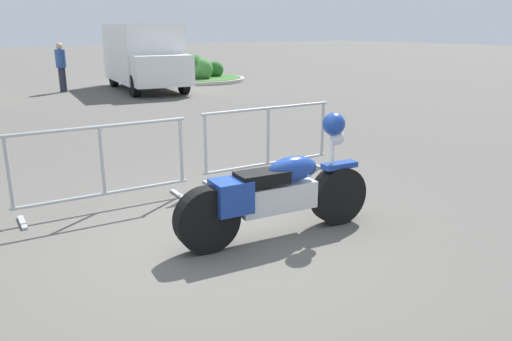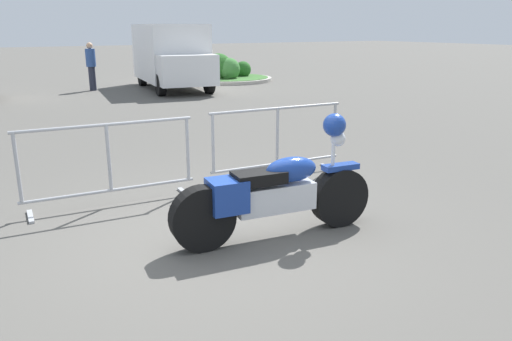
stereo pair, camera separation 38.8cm
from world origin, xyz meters
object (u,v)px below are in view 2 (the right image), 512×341
at_px(crowd_barrier_far, 277,141).
at_px(motorcycle, 275,193).
at_px(pedestrian, 91,65).
at_px(crowd_barrier_near, 109,164).
at_px(delivery_van, 171,55).

bearing_deg(crowd_barrier_far, motorcycle, -123.60).
xyz_separation_m(crowd_barrier_far, pedestrian, (0.16, 12.48, 0.37)).
height_order(motorcycle, pedestrian, pedestrian).
height_order(motorcycle, crowd_barrier_near, motorcycle).
xyz_separation_m(delivery_van, pedestrian, (-2.67, 0.96, -0.32)).
bearing_deg(crowd_barrier_far, crowd_barrier_near, 180.00).
relative_size(crowd_barrier_near, pedestrian, 1.29).
bearing_deg(motorcycle, crowd_barrier_far, 63.07).
height_order(crowd_barrier_near, pedestrian, pedestrian).
xyz_separation_m(motorcycle, pedestrian, (1.42, 14.38, 0.42)).
xyz_separation_m(motorcycle, crowd_barrier_far, (1.26, 1.90, 0.05)).
distance_m(motorcycle, delivery_van, 14.06).
height_order(crowd_barrier_near, delivery_van, delivery_van).
bearing_deg(pedestrian, motorcycle, -135.39).
distance_m(motorcycle, crowd_barrier_far, 2.28).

